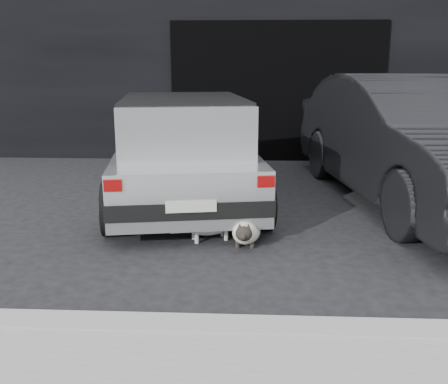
{
  "coord_description": "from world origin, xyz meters",
  "views": [
    {
      "loc": [
        0.47,
        -5.64,
        1.82
      ],
      "look_at": [
        0.23,
        -0.66,
        0.54
      ],
      "focal_mm": 40.0,
      "sensor_mm": 36.0,
      "label": 1
    }
  ],
  "objects_px": {
    "silver_hatchback": "(183,146)",
    "cat_siamese": "(246,231)",
    "cat_white": "(213,223)",
    "second_car": "(415,140)"
  },
  "relations": [
    {
      "from": "silver_hatchback",
      "to": "cat_white",
      "type": "distance_m",
      "value": 1.67
    },
    {
      "from": "second_car",
      "to": "cat_siamese",
      "type": "distance_m",
      "value": 2.92
    },
    {
      "from": "silver_hatchback",
      "to": "cat_white",
      "type": "height_order",
      "value": "silver_hatchback"
    },
    {
      "from": "silver_hatchback",
      "to": "cat_siamese",
      "type": "relative_size",
      "value": 4.56
    },
    {
      "from": "silver_hatchback",
      "to": "cat_siamese",
      "type": "xyz_separation_m",
      "value": [
        0.85,
        -1.61,
        -0.63
      ]
    },
    {
      "from": "cat_white",
      "to": "silver_hatchback",
      "type": "bearing_deg",
      "value": 178.8
    },
    {
      "from": "second_car",
      "to": "cat_white",
      "type": "xyz_separation_m",
      "value": [
        -2.56,
        -1.64,
        -0.66
      ]
    },
    {
      "from": "second_car",
      "to": "cat_white",
      "type": "height_order",
      "value": "second_car"
    },
    {
      "from": "silver_hatchback",
      "to": "second_car",
      "type": "bearing_deg",
      "value": -6.68
    },
    {
      "from": "cat_siamese",
      "to": "cat_white",
      "type": "xyz_separation_m",
      "value": [
        -0.35,
        0.12,
        0.05
      ]
    }
  ]
}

